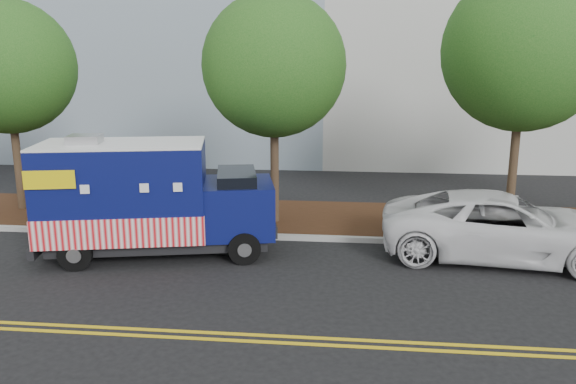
# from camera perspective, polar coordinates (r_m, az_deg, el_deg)

# --- Properties ---
(ground) EXTENTS (120.00, 120.00, 0.00)m
(ground) POSITION_cam_1_polar(r_m,az_deg,el_deg) (15.19, -6.10, -6.29)
(ground) COLOR black
(ground) RESTS_ON ground
(curb) EXTENTS (120.00, 0.18, 0.15)m
(curb) POSITION_cam_1_polar(r_m,az_deg,el_deg) (16.47, -5.10, -4.44)
(curb) COLOR #9E9E99
(curb) RESTS_ON ground
(mulch_strip) EXTENTS (120.00, 4.00, 0.15)m
(mulch_strip) POSITION_cam_1_polar(r_m,az_deg,el_deg) (18.45, -3.86, -2.49)
(mulch_strip) COLOR black
(mulch_strip) RESTS_ON ground
(centerline_near) EXTENTS (120.00, 0.10, 0.01)m
(centerline_near) POSITION_cam_1_polar(r_m,az_deg,el_deg) (11.22, -10.91, -13.72)
(centerline_near) COLOR gold
(centerline_near) RESTS_ON ground
(centerline_far) EXTENTS (120.00, 0.10, 0.01)m
(centerline_far) POSITION_cam_1_polar(r_m,az_deg,el_deg) (11.01, -11.30, -14.29)
(centerline_far) COLOR gold
(centerline_far) RESTS_ON ground
(tree_a) EXTENTS (4.33, 4.33, 7.04)m
(tree_a) POSITION_cam_1_polar(r_m,az_deg,el_deg) (20.65, -26.63, 11.30)
(tree_a) COLOR #38281C
(tree_a) RESTS_ON ground
(tree_b) EXTENTS (4.26, 4.26, 7.05)m
(tree_b) POSITION_cam_1_polar(r_m,az_deg,el_deg) (16.98, -1.42, 12.71)
(tree_b) COLOR #38281C
(tree_b) RESTS_ON ground
(tree_c) EXTENTS (4.71, 4.71, 7.70)m
(tree_c) POSITION_cam_1_polar(r_m,az_deg,el_deg) (18.06, 22.84, 13.11)
(tree_c) COLOR #38281C
(tree_c) RESTS_ON ground
(sign_post) EXTENTS (0.06, 0.06, 2.40)m
(sign_post) POSITION_cam_1_polar(r_m,az_deg,el_deg) (17.66, -15.45, 0.11)
(sign_post) COLOR #473828
(sign_post) RESTS_ON ground
(food_truck) EXTENTS (6.43, 3.43, 3.22)m
(food_truck) POSITION_cam_1_polar(r_m,az_deg,el_deg) (15.16, -14.23, -0.92)
(food_truck) COLOR black
(food_truck) RESTS_ON ground
(white_car) EXTENTS (6.45, 3.56, 1.71)m
(white_car) POSITION_cam_1_polar(r_m,az_deg,el_deg) (15.60, 20.96, -3.29)
(white_car) COLOR silver
(white_car) RESTS_ON ground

